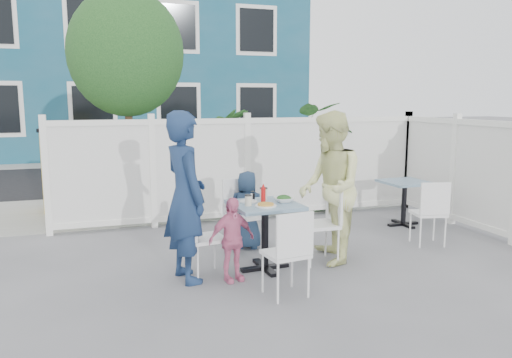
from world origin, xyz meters
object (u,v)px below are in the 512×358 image
object	(u,v)px
utility_cabinet	(67,171)
spare_table	(405,191)
chair_back	(241,209)
toddler	(232,240)
chair_right	(325,217)
main_table	(265,218)
chair_near	(289,248)
boy	(247,210)
chair_left	(200,232)
woman	(330,188)
man	(185,197)

from	to	relation	value
utility_cabinet	spare_table	xyz separation A→B (m)	(4.84, -2.66, -0.15)
chair_back	toddler	distance (m)	1.15
chair_right	toddler	world-z (taller)	chair_right
utility_cabinet	main_table	distance (m)	4.45
chair_near	boy	size ratio (longest dim) A/B	0.86
chair_left	woman	world-z (taller)	woman
chair_left	toddler	bearing A→B (deg)	46.58
main_table	chair_right	world-z (taller)	chair_right
man	boy	distance (m)	1.34
man	woman	distance (m)	1.68
chair_near	boy	world-z (taller)	boy
man	woman	size ratio (longest dim) A/B	1.01
chair_back	toddler	bearing A→B (deg)	60.42
utility_cabinet	woman	size ratio (longest dim) A/B	0.77
main_table	toddler	bearing A→B (deg)	-153.22
boy	chair_right	bearing A→B (deg)	154.05
chair_right	boy	size ratio (longest dim) A/B	0.92
chair_left	chair_near	size ratio (longest dim) A/B	1.00
chair_back	toddler	size ratio (longest dim) A/B	1.00
spare_table	toddler	size ratio (longest dim) A/B	0.76
utility_cabinet	chair_right	size ratio (longest dim) A/B	1.48
utility_cabinet	chair_back	xyz separation A→B (m)	(2.17, -3.03, -0.16)
chair_near	toddler	size ratio (longest dim) A/B	0.96
chair_back	woman	size ratio (longest dim) A/B	0.50
chair_left	woman	distance (m)	1.58
woman	boy	world-z (taller)	woman
chair_left	chair_right	world-z (taller)	chair_right
utility_cabinet	chair_back	bearing A→B (deg)	-50.35
spare_table	toddler	world-z (taller)	toddler
chair_back	utility_cabinet	bearing A→B (deg)	-62.77
chair_right	chair_back	xyz separation A→B (m)	(-0.79, 0.80, -0.02)
man	woman	xyz separation A→B (m)	(1.68, 0.06, -0.01)
spare_table	toddler	bearing A→B (deg)	-155.04
main_table	woman	world-z (taller)	woman
spare_table	woman	world-z (taller)	woman
boy	toddler	xyz separation A→B (m)	(-0.50, -1.06, -0.05)
woman	toddler	world-z (taller)	woman
utility_cabinet	toddler	world-z (taller)	utility_cabinet
chair_right	spare_table	bearing A→B (deg)	-55.06
chair_right	woman	bearing A→B (deg)	-105.80
utility_cabinet	chair_left	size ratio (longest dim) A/B	1.58
main_table	boy	world-z (taller)	boy
chair_right	chair_back	distance (m)	1.12
chair_left	chair_back	size ratio (longest dim) A/B	0.96
spare_table	chair_right	size ratio (longest dim) A/B	0.74
spare_table	boy	bearing A→B (deg)	-171.82
boy	utility_cabinet	bearing A→B (deg)	-30.56
chair_near	woman	size ratio (longest dim) A/B	0.48
spare_table	woman	distance (m)	2.22
spare_table	chair_near	size ratio (longest dim) A/B	0.79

